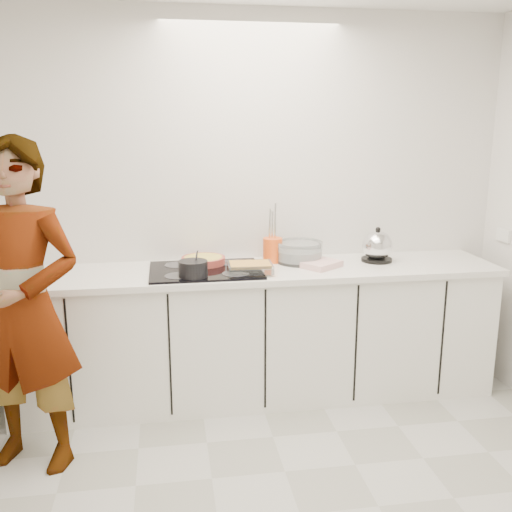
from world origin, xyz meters
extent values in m
cube|color=silver|center=(0.00, 1.60, 1.30)|extent=(3.60, 0.00, 2.60)
cube|color=white|center=(1.79, 1.33, 1.07)|extent=(0.02, 0.15, 0.09)
cube|color=white|center=(0.00, 1.28, 0.43)|extent=(3.20, 0.58, 0.87)
cube|color=white|center=(0.00, 1.28, 0.89)|extent=(3.24, 0.64, 0.04)
cube|color=black|center=(-0.35, 1.26, 0.92)|extent=(0.72, 0.54, 0.01)
cylinder|color=#A33D33|center=(-0.35, 1.40, 0.95)|extent=(0.34, 0.34, 0.05)
cylinder|color=yellow|center=(-0.35, 1.40, 0.97)|extent=(0.30, 0.30, 0.01)
cylinder|color=black|center=(-0.44, 1.09, 0.97)|extent=(0.19, 0.19, 0.10)
cylinder|color=silver|center=(-0.42, 1.11, 1.02)|extent=(0.03, 0.07, 0.15)
cube|color=silver|center=(-0.07, 1.16, 0.95)|extent=(0.30, 0.22, 0.05)
cube|color=gold|center=(-0.07, 1.16, 0.97)|extent=(0.27, 0.19, 0.02)
cylinder|color=silver|center=(0.31, 1.40, 0.98)|extent=(0.32, 0.32, 0.15)
cylinder|color=white|center=(0.31, 1.40, 0.96)|extent=(0.27, 0.27, 0.07)
cube|color=white|center=(0.43, 1.24, 0.93)|extent=(0.31, 0.29, 0.04)
cylinder|color=black|center=(0.85, 1.35, 0.92)|extent=(0.27, 0.27, 0.02)
sphere|color=silver|center=(0.85, 1.35, 1.02)|extent=(0.26, 0.26, 0.21)
sphere|color=black|center=(0.85, 1.35, 1.13)|extent=(0.05, 0.05, 0.04)
cylinder|color=#FE5A19|center=(0.13, 1.44, 0.99)|extent=(0.17, 0.17, 0.17)
imported|color=white|center=(-1.35, 0.69, 0.90)|extent=(0.76, 0.63, 1.80)
camera|label=1|loc=(-0.59, -2.34, 1.86)|focal=40.00mm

